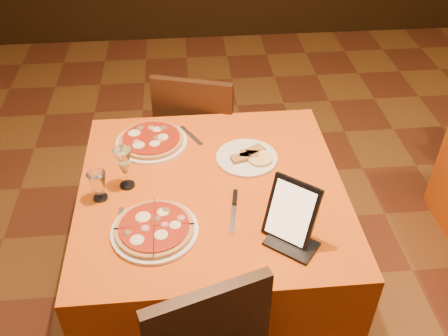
{
  "coord_description": "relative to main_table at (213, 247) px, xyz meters",
  "views": [
    {
      "loc": [
        -0.42,
        -1.2,
        2.11
      ],
      "look_at": [
        -0.28,
        0.34,
        0.86
      ],
      "focal_mm": 40.0,
      "sensor_mm": 36.0,
      "label": 1
    }
  ],
  "objects": [
    {
      "name": "main_table",
      "position": [
        0.0,
        0.0,
        0.0
      ],
      "size": [
        1.1,
        1.1,
        0.75
      ],
      "primitive_type": "cube",
      "color": "#D7530D",
      "rests_on": "floor"
    },
    {
      "name": "chair_main_far",
      "position": [
        -0.0,
        0.8,
        0.08
      ],
      "size": [
        0.49,
        0.49,
        0.91
      ],
      "primitive_type": null,
      "rotation": [
        0.0,
        0.0,
        2.85
      ],
      "color": "black",
      "rests_on": "floor"
    },
    {
      "name": "pizza_near",
      "position": [
        -0.23,
        -0.24,
        0.39
      ],
      "size": [
        0.33,
        0.33,
        0.03
      ],
      "rotation": [
        0.0,
        0.0,
        0.41
      ],
      "color": "white",
      "rests_on": "main_table"
    },
    {
      "name": "pizza_far",
      "position": [
        -0.25,
        0.33,
        0.39
      ],
      "size": [
        0.33,
        0.33,
        0.03
      ],
      "rotation": [
        0.0,
        0.0,
        0.41
      ],
      "color": "white",
      "rests_on": "main_table"
    },
    {
      "name": "cutlet_dish",
      "position": [
        0.17,
        0.17,
        0.39
      ],
      "size": [
        0.27,
        0.27,
        0.03
      ],
      "rotation": [
        0.0,
        0.0,
        0.14
      ],
      "color": "white",
      "rests_on": "main_table"
    },
    {
      "name": "wine_glass",
      "position": [
        -0.35,
        0.04,
        0.47
      ],
      "size": [
        0.09,
        0.09,
        0.19
      ],
      "primitive_type": null,
      "rotation": [
        0.0,
        0.0,
        -0.23
      ],
      "color": "#F4F48B",
      "rests_on": "main_table"
    },
    {
      "name": "water_glass",
      "position": [
        -0.45,
        -0.03,
        0.44
      ],
      "size": [
        0.08,
        0.08,
        0.13
      ],
      "primitive_type": null,
      "rotation": [
        0.0,
        0.0,
        -0.1
      ],
      "color": "white",
      "rests_on": "main_table"
    },
    {
      "name": "tablet",
      "position": [
        0.27,
        -0.3,
        0.49
      ],
      "size": [
        0.21,
        0.19,
        0.23
      ],
      "primitive_type": "cube",
      "rotation": [
        -0.35,
        0.0,
        -0.69
      ],
      "color": "black",
      "rests_on": "main_table"
    },
    {
      "name": "knife",
      "position": [
        0.07,
        -0.17,
        0.38
      ],
      "size": [
        0.06,
        0.22,
        0.01
      ],
      "primitive_type": "cube",
      "rotation": [
        0.0,
        0.0,
        1.4
      ],
      "color": "silver",
      "rests_on": "main_table"
    },
    {
      "name": "fork_near",
      "position": [
        -0.36,
        -0.18,
        0.38
      ],
      "size": [
        0.02,
        0.17,
        0.01
      ],
      "primitive_type": "cube",
      "rotation": [
        0.0,
        0.0,
        1.57
      ],
      "color": "silver",
      "rests_on": "main_table"
    },
    {
      "name": "fork_far",
      "position": [
        -0.07,
        0.37,
        0.38
      ],
      "size": [
        0.11,
        0.17,
        0.01
      ],
      "primitive_type": "cube",
      "rotation": [
        0.0,
        0.0,
        2.09
      ],
      "color": "#ACADB3",
      "rests_on": "main_table"
    }
  ]
}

